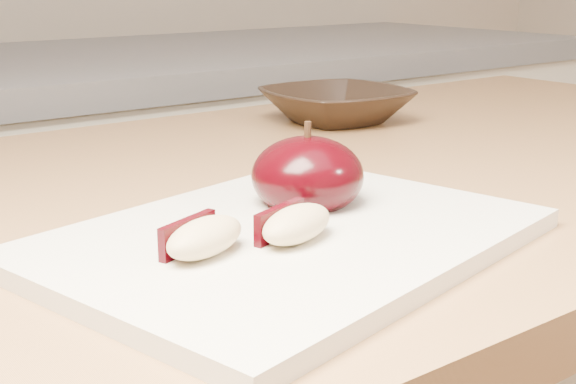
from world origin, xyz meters
TOP-DOWN VIEW (x-y plane):
  - cutting_board at (-0.00, 0.35)m, footprint 0.35×0.29m
  - apple_half at (0.05, 0.39)m, footprint 0.09×0.09m
  - apple_wedge_a at (-0.07, 0.34)m, footprint 0.07×0.05m
  - apple_wedge_b at (-0.01, 0.33)m, footprint 0.07×0.05m
  - bowl at (0.31, 0.67)m, footprint 0.18×0.18m

SIDE VIEW (x-z plane):
  - cutting_board at x=0.00m, z-range 0.90..0.91m
  - bowl at x=0.31m, z-range 0.90..0.94m
  - apple_wedge_a at x=-0.07m, z-range 0.91..0.93m
  - apple_wedge_b at x=-0.01m, z-range 0.91..0.93m
  - apple_half at x=0.05m, z-range 0.90..0.97m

